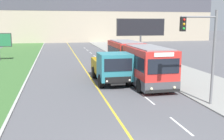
{
  "coord_description": "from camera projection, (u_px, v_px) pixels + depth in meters",
  "views": [
    {
      "loc": [
        -3.06,
        -7.8,
        4.89
      ],
      "look_at": [
        1.1,
        11.24,
        1.4
      ],
      "focal_mm": 42.0,
      "sensor_mm": 36.0,
      "label": 1
    }
  ],
  "objects": [
    {
      "name": "lane_marking_centre",
      "position": [
        136.0,
        133.0,
        11.87
      ],
      "size": [
        2.88,
        140.0,
        0.01
      ],
      "color": "gold",
      "rests_on": "ground_plane"
    },
    {
      "name": "city_bus",
      "position": [
        135.0,
        61.0,
        23.52
      ],
      "size": [
        2.7,
        12.74,
        3.11
      ],
      "color": "red",
      "rests_on": "ground_plane"
    },
    {
      "name": "dump_truck",
      "position": [
        113.0,
        68.0,
        21.11
      ],
      "size": [
        2.57,
        6.28,
        2.6
      ],
      "color": "black",
      "rests_on": "ground_plane"
    },
    {
      "name": "traffic_light_mast",
      "position": [
        204.0,
        46.0,
        15.09
      ],
      "size": [
        2.28,
        0.32,
        5.64
      ],
      "color": "slate",
      "rests_on": "ground_plane"
    },
    {
      "name": "billboard_large",
      "position": [
        141.0,
        28.0,
        33.48
      ],
      "size": [
        6.35,
        0.24,
        5.47
      ],
      "color": "#59595B",
      "rests_on": "ground_plane"
    },
    {
      "name": "planter_round_near",
      "position": [
        171.0,
        76.0,
        21.72
      ],
      "size": [
        0.89,
        0.89,
        1.15
      ],
      "color": "gray",
      "rests_on": "sidewalk_right"
    },
    {
      "name": "planter_round_second",
      "position": [
        154.0,
        68.0,
        25.19
      ],
      "size": [
        0.96,
        0.96,
        1.19
      ],
      "color": "gray",
      "rests_on": "sidewalk_right"
    }
  ]
}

